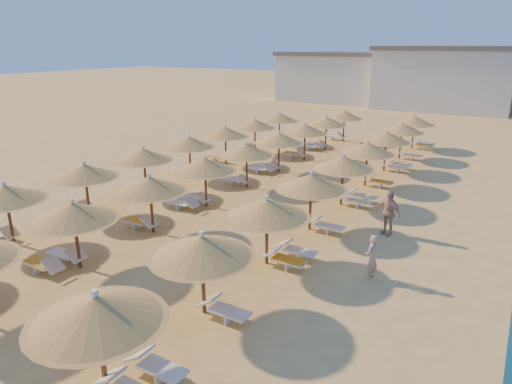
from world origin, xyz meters
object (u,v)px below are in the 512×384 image
Objects in this scene: beachgoer_a at (372,257)px; beachgoer_c at (388,212)px; parasol_row_west at (205,165)px; parasol_row_east at (311,183)px.

beachgoer_c is (-0.59, 4.03, 0.17)m from beachgoer_a.
parasol_row_west is 20.98× the size of beachgoer_c.
parasol_row_west is at bearing 180.00° from parasol_row_east.
parasol_row_east is 20.98× the size of beachgoer_c.
parasol_row_east is at bearing -122.52° from beachgoer_a.
parasol_row_west reaches higher than beachgoer_c.
beachgoer_a is at bearing -62.46° from beachgoer_c.
parasol_row_east is at bearing 0.00° from parasol_row_west.
beachgoer_c is at bearing 8.02° from parasol_row_west.
beachgoer_c is (8.40, 1.18, -1.12)m from parasol_row_west.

